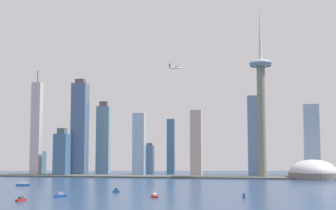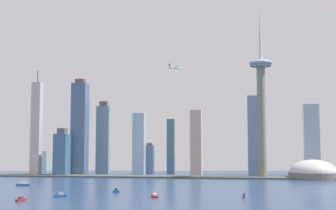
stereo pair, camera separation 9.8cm
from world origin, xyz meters
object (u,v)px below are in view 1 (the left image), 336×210
(boat_4, at_px, (61,195))
(airplane, at_px, (175,68))
(boat_3, at_px, (21,199))
(skyscraper_5, at_px, (171,146))
(skyscraper_9, at_px, (39,163))
(skyscraper_4, at_px, (139,144))
(skyscraper_8, at_px, (36,129))
(skyscraper_11, at_px, (62,154))
(boat_2, at_px, (155,196))
(observation_tower, at_px, (261,95))
(skyscraper_7, at_px, (312,140))
(skyscraper_1, at_px, (103,139))
(boat_6, at_px, (244,196))
(skyscraper_0, at_px, (196,143))
(stadium_dome, at_px, (313,173))
(skyscraper_3, at_px, (80,128))
(skyscraper_6, at_px, (309,143))
(boat_1, at_px, (116,191))
(skyscraper_2, at_px, (149,159))
(boat_5, at_px, (23,184))
(skyscraper_10, at_px, (253,135))

(boat_4, bearing_deg, airplane, 32.96)
(boat_3, bearing_deg, skyscraper_5, -166.78)
(skyscraper_9, bearing_deg, skyscraper_4, 3.65)
(skyscraper_8, height_order, boat_4, skyscraper_8)
(skyscraper_11, distance_m, boat_2, 387.85)
(skyscraper_5, relative_size, boat_4, 8.68)
(observation_tower, relative_size, skyscraper_7, 2.29)
(skyscraper_1, height_order, skyscraper_7, skyscraper_1)
(boat_2, height_order, boat_6, boat_2)
(skyscraper_0, relative_size, skyscraper_4, 1.03)
(stadium_dome, height_order, skyscraper_3, skyscraper_3)
(stadium_dome, relative_size, boat_4, 6.49)
(skyscraper_3, relative_size, skyscraper_6, 1.52)
(skyscraper_4, height_order, boat_1, skyscraper_4)
(skyscraper_5, distance_m, boat_2, 427.76)
(skyscraper_8, relative_size, airplane, 7.93)
(skyscraper_2, bearing_deg, observation_tower, -25.18)
(observation_tower, relative_size, boat_2, 17.73)
(skyscraper_7, relative_size, boat_5, 7.11)
(skyscraper_2, height_order, skyscraper_7, skyscraper_7)
(skyscraper_0, relative_size, skyscraper_5, 1.11)
(skyscraper_11, distance_m, boat_5, 208.00)
(skyscraper_1, height_order, skyscraper_3, skyscraper_3)
(boat_1, bearing_deg, skyscraper_3, -79.83)
(stadium_dome, distance_m, skyscraper_4, 310.34)
(skyscraper_8, bearing_deg, boat_6, -39.97)
(skyscraper_1, distance_m, boat_5, 304.96)
(boat_5, bearing_deg, skyscraper_7, 19.12)
(skyscraper_1, relative_size, skyscraper_2, 2.40)
(observation_tower, distance_m, skyscraper_0, 146.02)
(boat_5, height_order, boat_6, boat_5)
(skyscraper_11, bearing_deg, skyscraper_7, 9.31)
(skyscraper_10, bearing_deg, skyscraper_1, 178.72)
(skyscraper_1, distance_m, skyscraper_11, 109.16)
(boat_5, bearing_deg, skyscraper_3, 77.04)
(skyscraper_3, relative_size, boat_3, 15.99)
(skyscraper_4, xyz_separation_m, skyscraper_6, (309.18, 45.05, 0.76))
(boat_1, distance_m, airplane, 273.26)
(skyscraper_4, distance_m, boat_4, 393.21)
(boat_4, distance_m, airplane, 324.67)
(skyscraper_6, height_order, airplane, airplane)
(skyscraper_6, height_order, boat_6, skyscraper_6)
(skyscraper_7, distance_m, boat_5, 492.44)
(skyscraper_2, xyz_separation_m, boat_2, (88.76, -413.07, -26.36))
(airplane, bearing_deg, skyscraper_10, 19.11)
(boat_3, xyz_separation_m, boat_5, (-79.17, 163.55, 0.15))
(skyscraper_4, height_order, skyscraper_7, skyscraper_7)
(skyscraper_6, relative_size, boat_4, 9.52)
(skyscraper_5, relative_size, boat_3, 9.58)
(boat_6, bearing_deg, boat_4, 105.58)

